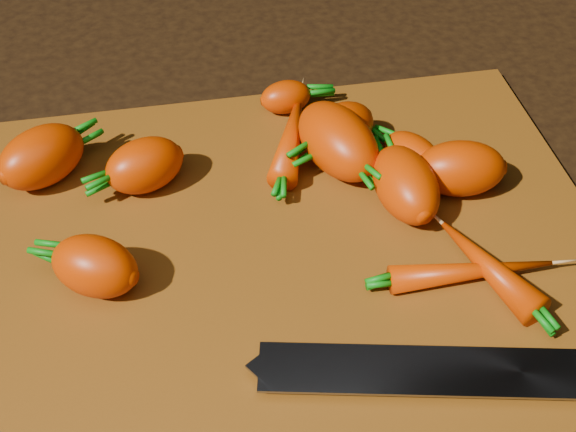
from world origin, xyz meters
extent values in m
cube|color=black|center=(0.00, 0.00, -0.01)|extent=(2.00, 2.00, 0.01)
cube|color=#894A11|center=(0.00, 0.00, 0.01)|extent=(0.50, 0.40, 0.01)
ellipsoid|color=#C53200|center=(-0.19, 0.11, 0.04)|extent=(0.09, 0.09, 0.05)
ellipsoid|color=#C53200|center=(-0.15, -0.02, 0.03)|extent=(0.08, 0.07, 0.05)
ellipsoid|color=#C53200|center=(0.06, 0.08, 0.04)|extent=(0.08, 0.11, 0.05)
ellipsoid|color=#C53200|center=(0.10, 0.02, 0.04)|extent=(0.06, 0.09, 0.05)
ellipsoid|color=#C53200|center=(0.06, 0.10, 0.04)|extent=(0.09, 0.08, 0.05)
ellipsoid|color=#C53200|center=(0.03, 0.17, 0.03)|extent=(0.05, 0.04, 0.03)
ellipsoid|color=#C53200|center=(0.12, 0.06, 0.03)|extent=(0.06, 0.07, 0.04)
ellipsoid|color=#C53200|center=(0.02, 0.12, 0.03)|extent=(0.06, 0.13, 0.03)
ellipsoid|color=#C53200|center=(0.13, -0.07, 0.02)|extent=(0.13, 0.03, 0.02)
ellipsoid|color=#C53200|center=(0.14, -0.07, 0.03)|extent=(0.06, 0.11, 0.03)
ellipsoid|color=#C53200|center=(0.15, 0.03, 0.04)|extent=(0.08, 0.06, 0.05)
ellipsoid|color=#C53200|center=(-0.11, 0.09, 0.03)|extent=(0.08, 0.07, 0.05)
cube|color=gray|center=(-0.04, -0.12, 0.02)|extent=(0.22, 0.09, 0.00)
cube|color=gray|center=(0.07, -0.14, 0.02)|extent=(0.02, 0.04, 0.02)
cube|color=black|center=(0.14, -0.16, 0.02)|extent=(0.13, 0.05, 0.02)
cylinder|color=#B2B2B7|center=(0.12, -0.16, 0.03)|extent=(0.01, 0.01, 0.00)
camera|label=1|loc=(-0.08, -0.43, 0.47)|focal=50.00mm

